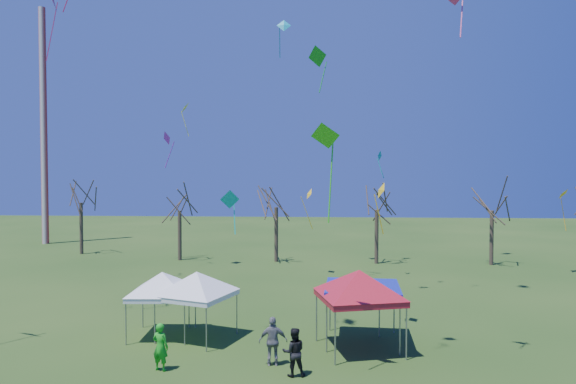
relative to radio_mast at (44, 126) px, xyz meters
name	(u,v)px	position (x,y,z in m)	size (l,w,h in m)	color
ground	(281,374)	(28.00, -34.00, -12.50)	(140.00, 140.00, 0.00)	#224215
radio_mast	(44,126)	(0.00, 0.00, 0.00)	(0.70, 0.70, 25.00)	silver
tree_0	(81,184)	(7.15, -6.62, -6.01)	(3.83, 3.83, 8.44)	#3D2D21
tree_1	(179,193)	(17.23, -9.35, -6.71)	(3.42, 3.42, 7.54)	#3D2D21
tree_2	(276,188)	(25.63, -9.62, -6.21)	(3.71, 3.71, 8.18)	#3D2D21
tree_3	(377,190)	(34.03, -9.96, -6.42)	(3.59, 3.59, 7.91)	#3D2D21
tree_4	(492,191)	(43.36, -10.00, -6.44)	(3.58, 3.58, 7.89)	#3D2D21
tent_white_west	(162,276)	(22.19, -29.87, -9.75)	(3.86, 3.86, 3.41)	gray
tent_white_mid	(197,276)	(23.88, -30.19, -9.66)	(3.77, 3.77, 3.52)	gray
tent_red	(359,275)	(31.06, -31.20, -9.32)	(4.32, 4.32, 3.94)	gray
tent_blue	(362,290)	(31.28, -30.16, -10.18)	(3.40, 3.40, 2.52)	gray
person_green	(160,347)	(23.40, -33.96, -11.60)	(0.66, 0.43, 1.81)	green
person_grey	(273,341)	(27.61, -33.15, -11.55)	(1.11, 0.46, 1.89)	slate
person_dark	(294,352)	(28.47, -34.16, -11.61)	(0.87, 0.68, 1.78)	black
kite_19	(379,157)	(33.54, -16.17, -3.82)	(0.59, 0.72, 1.97)	#0B9DB3
kite_2	(185,108)	(18.82, -13.37, 0.08)	(0.90, 1.21, 2.71)	yellow
kite_17	(380,192)	(32.28, -28.06, -5.90)	(0.58, 0.89, 2.54)	yellow
kite_22	(309,195)	(28.52, -15.24, -6.60)	(0.99, 1.11, 3.06)	yellow
kite_5	(326,137)	(29.62, -34.45, -3.75)	(1.32, 1.12, 3.58)	green
kite_11	(318,56)	(29.20, -17.63, 2.92)	(1.58, 1.37, 3.30)	#17961B
kite_12	(563,194)	(47.25, -13.73, -6.57)	(1.24, 1.27, 3.21)	yellow
kite_13	(167,138)	(17.31, -12.95, -2.24)	(1.14, 1.16, 2.94)	purple
kite_1	(230,200)	(25.27, -29.52, -6.25)	(0.93, 0.55, 2.05)	#0BB095
kite_24	(284,26)	(27.40, -24.82, 2.94)	(0.81, 0.49, 2.07)	#0B96B2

